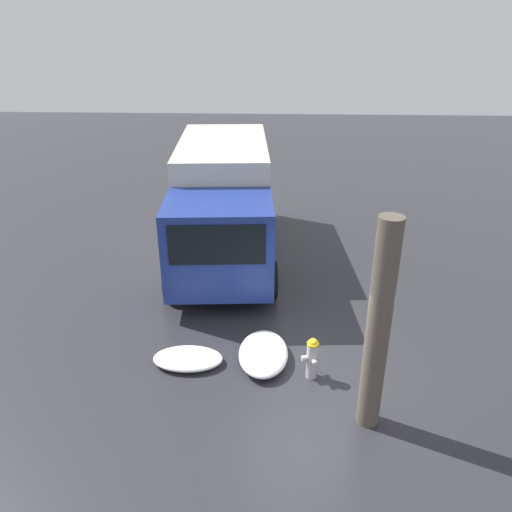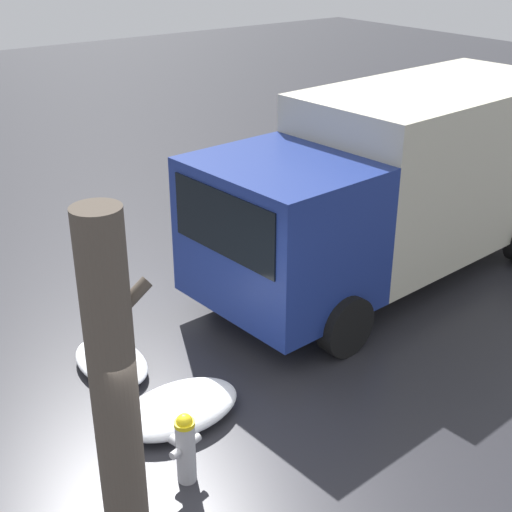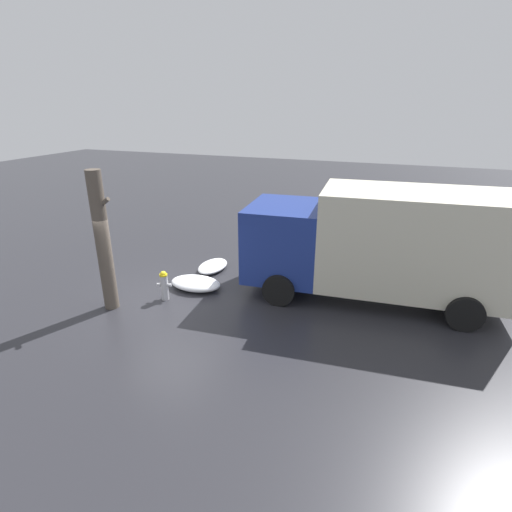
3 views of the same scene
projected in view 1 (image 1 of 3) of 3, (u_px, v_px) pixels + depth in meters
The scene contains 6 objects.
ground_plane at pixel (311, 376), 9.68m from camera, with size 60.00×60.00×0.00m, color #28282D.
fire_hydrant at pixel (312, 358), 9.49m from camera, with size 0.42×0.33×0.88m.
tree_trunk at pixel (378, 328), 7.81m from camera, with size 0.58×0.38×3.76m.
delivery_truck at pixel (223, 199), 14.09m from camera, with size 7.26×3.17×3.14m.
snow_pile_by_hydrant at pixel (188, 359), 10.00m from camera, with size 0.85×1.40×0.23m.
snow_pile_curbside at pixel (263, 353), 10.08m from camera, with size 1.57×1.00×0.33m.
Camera 1 is at (-7.79, 0.72, 6.26)m, focal length 35.00 mm.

